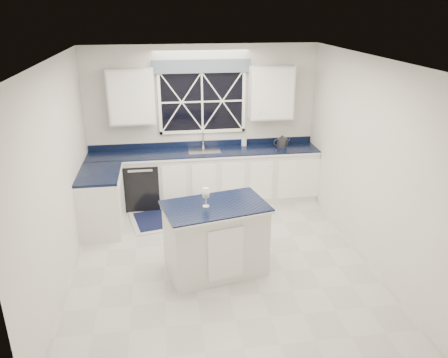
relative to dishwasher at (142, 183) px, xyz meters
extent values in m
plane|color=#A6A6A2|center=(1.10, -1.95, -0.41)|extent=(4.50, 4.50, 0.00)
cube|color=beige|center=(1.10, 0.30, 0.94)|extent=(4.00, 0.10, 2.70)
cube|color=silver|center=(1.10, 0.00, 0.04)|extent=(3.98, 0.60, 0.90)
cube|color=silver|center=(-0.60, -0.80, 0.04)|extent=(0.60, 1.00, 0.90)
cube|color=black|center=(1.10, 0.00, 0.51)|extent=(3.98, 0.64, 0.04)
cube|color=black|center=(0.00, 0.00, 0.00)|extent=(0.60, 0.58, 0.82)
cube|color=black|center=(1.10, 0.27, 1.34)|extent=(1.40, 0.02, 1.00)
cube|color=slate|center=(1.10, 0.21, 1.94)|extent=(1.65, 0.04, 0.22)
cube|color=silver|center=(-0.07, 0.13, 1.49)|extent=(0.75, 0.34, 0.90)
cube|color=silver|center=(2.28, 0.13, 1.49)|extent=(0.75, 0.34, 0.90)
cylinder|color=#BCBDBF|center=(1.10, 0.22, 0.55)|extent=(0.05, 0.05, 0.04)
cylinder|color=#BCBDBF|center=(1.10, 0.22, 0.69)|extent=(0.02, 0.02, 0.28)
cylinder|color=#BCBDBF|center=(1.10, 0.13, 0.82)|extent=(0.02, 0.18, 0.02)
cube|color=silver|center=(1.01, -2.24, 0.05)|extent=(1.35, 0.96, 0.92)
cube|color=black|center=(1.01, -2.24, 0.53)|extent=(1.42, 1.03, 0.04)
cube|color=#A6A6A2|center=(0.53, -0.60, -0.40)|extent=(1.59, 1.15, 0.01)
cube|color=black|center=(0.53, -0.60, -0.39)|extent=(1.40, 0.97, 0.01)
cylinder|color=#2F2F32|center=(2.50, 0.05, 0.61)|extent=(0.19, 0.19, 0.15)
cone|color=#2F2F32|center=(2.50, 0.05, 0.71)|extent=(0.16, 0.16, 0.06)
torus|color=#2F2F32|center=(2.40, 0.05, 0.62)|extent=(0.13, 0.02, 0.12)
cylinder|color=#2F2F32|center=(2.60, 0.05, 0.63)|extent=(0.08, 0.02, 0.10)
cylinder|color=silver|center=(0.88, -2.26, 0.55)|extent=(0.08, 0.08, 0.01)
cylinder|color=silver|center=(0.88, -2.26, 0.62)|extent=(0.01, 0.01, 0.13)
ellipsoid|color=silver|center=(0.88, -2.26, 0.73)|extent=(0.10, 0.10, 0.13)
cylinder|color=#D5C571|center=(0.88, -2.26, 0.71)|extent=(0.09, 0.09, 0.06)
imported|color=silver|center=(1.84, 0.22, 0.62)|extent=(0.11, 0.11, 0.19)
camera|label=1|loc=(0.39, -7.17, 2.88)|focal=35.00mm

